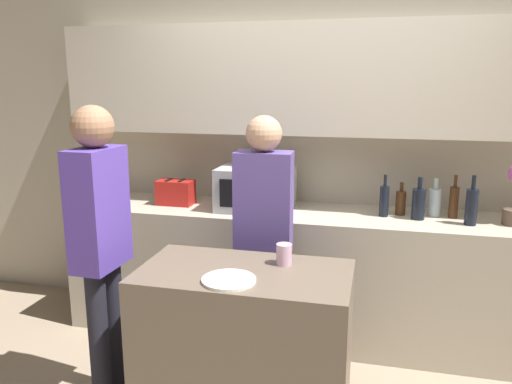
{
  "coord_description": "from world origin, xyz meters",
  "views": [
    {
      "loc": [
        0.37,
        -1.96,
        1.81
      ],
      "look_at": [
        -0.24,
        0.57,
        1.23
      ],
      "focal_mm": 35.0,
      "sensor_mm": 36.0,
      "label": 1
    }
  ],
  "objects": [
    {
      "name": "back_wall",
      "position": [
        0.0,
        1.66,
        1.54
      ],
      "size": [
        6.4,
        0.4,
        2.7
      ],
      "color": "#B2A893",
      "rests_on": "ground_plane"
    },
    {
      "name": "back_counter",
      "position": [
        0.0,
        1.39,
        0.46
      ],
      "size": [
        3.6,
        0.62,
        0.92
      ],
      "color": "#B7AD99",
      "rests_on": "ground_plane"
    },
    {
      "name": "kitchen_island",
      "position": [
        -0.24,
        0.32,
        0.44
      ],
      "size": [
        1.07,
        0.59,
        0.88
      ],
      "color": "brown",
      "rests_on": "ground_plane"
    },
    {
      "name": "microwave",
      "position": [
        -0.44,
        1.38,
        1.07
      ],
      "size": [
        0.52,
        0.39,
        0.3
      ],
      "color": "#B7BABC",
      "rests_on": "back_counter"
    },
    {
      "name": "toaster",
      "position": [
        -1.05,
        1.38,
        1.01
      ],
      "size": [
        0.26,
        0.16,
        0.18
      ],
      "color": "#B21E19",
      "rests_on": "back_counter"
    },
    {
      "name": "bottle_0",
      "position": [
        0.44,
        1.4,
        1.03
      ],
      "size": [
        0.06,
        0.06,
        0.28
      ],
      "color": "black",
      "rests_on": "back_counter"
    },
    {
      "name": "bottle_1",
      "position": [
        0.55,
        1.47,
        1.01
      ],
      "size": [
        0.07,
        0.07,
        0.22
      ],
      "color": "#472814",
      "rests_on": "back_counter"
    },
    {
      "name": "bottle_2",
      "position": [
        0.66,
        1.38,
        1.03
      ],
      "size": [
        0.09,
        0.09,
        0.28
      ],
      "color": "black",
      "rests_on": "back_counter"
    },
    {
      "name": "bottle_3",
      "position": [
        0.77,
        1.49,
        1.02
      ],
      "size": [
        0.08,
        0.08,
        0.26
      ],
      "color": "silver",
      "rests_on": "back_counter"
    },
    {
      "name": "bottle_4",
      "position": [
        0.89,
        1.47,
        1.03
      ],
      "size": [
        0.06,
        0.06,
        0.29
      ],
      "color": "#472814",
      "rests_on": "back_counter"
    },
    {
      "name": "bottle_5",
      "position": [
        0.97,
        1.31,
        1.05
      ],
      "size": [
        0.07,
        0.07,
        0.32
      ],
      "color": "black",
      "rests_on": "back_counter"
    },
    {
      "name": "plate_on_island",
      "position": [
        -0.28,
        0.16,
        0.89
      ],
      "size": [
        0.26,
        0.26,
        0.01
      ],
      "color": "white",
      "rests_on": "kitchen_island"
    },
    {
      "name": "cup_0",
      "position": [
        -0.07,
        0.45,
        0.94
      ],
      "size": [
        0.08,
        0.08,
        0.11
      ],
      "color": "#D1A6C0",
      "rests_on": "kitchen_island"
    },
    {
      "name": "person_left",
      "position": [
        -1.06,
        0.35,
        1.01
      ],
      "size": [
        0.22,
        0.35,
        1.7
      ],
      "rotation": [
        0.0,
        0.0,
        -1.61
      ],
      "color": "black",
      "rests_on": "ground_plane"
    },
    {
      "name": "person_center",
      "position": [
        -0.27,
        0.87,
        0.96
      ],
      "size": [
        0.35,
        0.21,
        1.62
      ],
      "rotation": [
        0.0,
        0.0,
        -3.09
      ],
      "color": "black",
      "rests_on": "ground_plane"
    }
  ]
}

